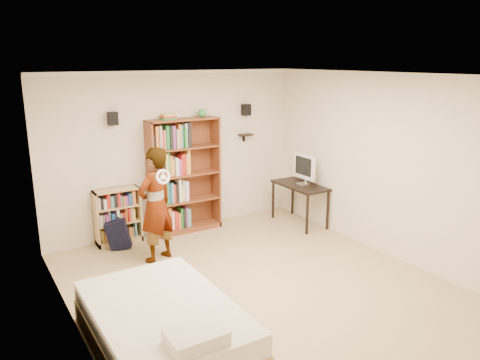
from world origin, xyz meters
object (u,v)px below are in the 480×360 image
object	(u,v)px
tall_bookshelf	(184,176)
person	(156,205)
computer_desk	(299,204)
daybed	(163,321)
low_bookshelf	(118,216)

from	to	relation	value
tall_bookshelf	person	bearing A→B (deg)	-133.88
computer_desk	person	size ratio (longest dim) A/B	0.63
tall_bookshelf	daybed	bearing A→B (deg)	-118.84
low_bookshelf	person	bearing A→B (deg)	-73.15
person	tall_bookshelf	bearing A→B (deg)	-157.84
low_bookshelf	computer_desk	bearing A→B (deg)	-14.56
low_bookshelf	person	xyz separation A→B (m)	(0.29, -0.95, 0.40)
low_bookshelf	computer_desk	distance (m)	3.15
tall_bookshelf	low_bookshelf	bearing A→B (deg)	177.85
tall_bookshelf	person	xyz separation A→B (m)	(-0.87, -0.91, -0.12)
low_bookshelf	daybed	distance (m)	3.06
low_bookshelf	daybed	world-z (taller)	low_bookshelf
computer_desk	daybed	size ratio (longest dim) A/B	0.52
tall_bookshelf	daybed	size ratio (longest dim) A/B	0.95
tall_bookshelf	daybed	world-z (taller)	tall_bookshelf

